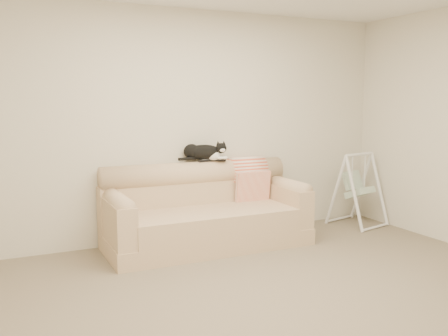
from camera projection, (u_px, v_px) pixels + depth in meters
name	position (u px, v px, depth m)	size (l,w,h in m)	color
ground_plane	(282.00, 296.00, 4.09)	(5.00, 5.00, 0.00)	#6D6050
room_shell	(285.00, 109.00, 3.88)	(5.04, 4.04, 2.60)	silver
sofa	(205.00, 214.00, 5.49)	(2.20, 0.93, 0.90)	tan
remote_a	(206.00, 160.00, 5.68)	(0.19, 0.07, 0.03)	black
remote_b	(218.00, 160.00, 5.73)	(0.18, 0.10, 0.02)	black
tuxedo_cat	(204.00, 152.00, 5.67)	(0.57, 0.32, 0.22)	black
throw_blanket	(247.00, 174.00, 5.91)	(0.43, 0.38, 0.58)	#DC4C29
baby_swing	(357.00, 189.00, 6.36)	(0.69, 0.71, 0.93)	white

